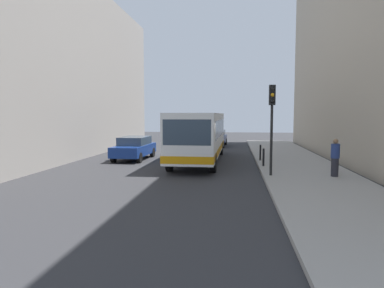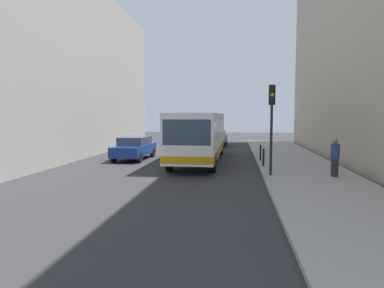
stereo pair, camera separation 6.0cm
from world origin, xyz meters
TOP-DOWN VIEW (x-y plane):
  - ground_plane at (0.00, 0.00)m, footprint 80.00×80.00m
  - sidewalk at (5.40, 0.00)m, footprint 4.40×40.00m
  - building_left at (-11.50, 4.00)m, footprint 7.00×32.00m
  - bus at (-0.26, 3.98)m, footprint 2.62×11.04m
  - car_beside_bus at (-4.59, 4.39)m, footprint 1.97×4.45m
  - car_behind_bus at (0.14, 14.64)m, footprint 2.03×4.48m
  - traffic_light at (3.55, -1.45)m, footprint 0.28×0.33m
  - bollard_near at (3.45, 1.45)m, footprint 0.11×0.11m
  - bollard_mid at (3.45, 3.81)m, footprint 0.11×0.11m
  - pedestrian_near_signal at (6.37, -1.39)m, footprint 0.38×0.38m

SIDE VIEW (x-z plane):
  - ground_plane at x=0.00m, z-range 0.00..0.00m
  - sidewalk at x=5.40m, z-range 0.00..0.15m
  - bollard_near at x=3.45m, z-range 0.15..1.10m
  - bollard_mid at x=3.45m, z-range 0.15..1.10m
  - car_beside_bus at x=-4.59m, z-range 0.04..1.52m
  - car_behind_bus at x=0.14m, z-range 0.04..1.52m
  - pedestrian_near_signal at x=6.37m, z-range 0.15..1.84m
  - bus at x=-0.26m, z-range 0.23..3.23m
  - traffic_light at x=3.55m, z-range 0.96..5.06m
  - building_left at x=-11.50m, z-range 0.00..12.14m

